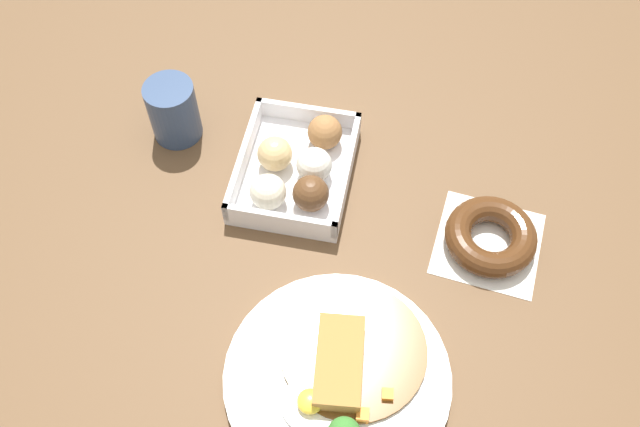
{
  "coord_description": "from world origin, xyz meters",
  "views": [
    {
      "loc": [
        -0.36,
        -0.08,
        0.81
      ],
      "look_at": [
        0.12,
        0.01,
        0.03
      ],
      "focal_mm": 39.09,
      "sensor_mm": 36.0,
      "label": 1
    }
  ],
  "objects_px": {
    "chocolate_ring_donut": "(491,237)",
    "coffee_mug": "(173,111)",
    "curry_plate": "(339,376)",
    "donut_box": "(297,169)"
  },
  "relations": [
    {
      "from": "chocolate_ring_donut",
      "to": "coffee_mug",
      "type": "xyz_separation_m",
      "value": [
        0.11,
        0.46,
        0.03
      ]
    },
    {
      "from": "curry_plate",
      "to": "donut_box",
      "type": "height_order",
      "value": "curry_plate"
    },
    {
      "from": "chocolate_ring_donut",
      "to": "coffee_mug",
      "type": "relative_size",
      "value": 1.6
    },
    {
      "from": "donut_box",
      "to": "coffee_mug",
      "type": "bearing_deg",
      "value": 75.18
    },
    {
      "from": "donut_box",
      "to": "chocolate_ring_donut",
      "type": "height_order",
      "value": "donut_box"
    },
    {
      "from": "donut_box",
      "to": "chocolate_ring_donut",
      "type": "bearing_deg",
      "value": -101.28
    },
    {
      "from": "curry_plate",
      "to": "chocolate_ring_donut",
      "type": "bearing_deg",
      "value": -35.97
    },
    {
      "from": "curry_plate",
      "to": "chocolate_ring_donut",
      "type": "relative_size",
      "value": 1.79
    },
    {
      "from": "coffee_mug",
      "to": "chocolate_ring_donut",
      "type": "bearing_deg",
      "value": -102.75
    },
    {
      "from": "curry_plate",
      "to": "coffee_mug",
      "type": "bearing_deg",
      "value": 42.53
    }
  ]
}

